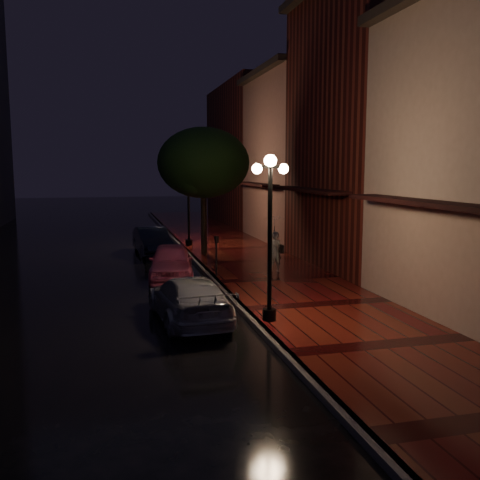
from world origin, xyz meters
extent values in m
plane|color=black|center=(0.00, 0.00, 0.00)|extent=(120.00, 120.00, 0.00)
cube|color=#4E0D0E|center=(2.25, 0.00, 0.07)|extent=(4.50, 60.00, 0.15)
cube|color=#595451|center=(0.00, 0.00, 0.07)|extent=(0.25, 60.00, 0.15)
cube|color=#511914|center=(7.00, 2.00, 5.50)|extent=(5.00, 8.00, 11.00)
cube|color=#8C5951|center=(7.00, 10.00, 4.50)|extent=(5.00, 8.00, 9.00)
cube|color=#511914|center=(7.00, 20.00, 5.00)|extent=(5.00, 12.00, 10.00)
cylinder|color=black|center=(0.35, -5.00, 2.15)|extent=(0.12, 0.12, 4.00)
cylinder|color=black|center=(0.35, -5.00, 0.30)|extent=(0.36, 0.36, 0.30)
cube|color=black|center=(0.35, -5.00, 4.15)|extent=(0.70, 0.08, 0.08)
sphere|color=#FFCD99|center=(0.35, -5.00, 4.30)|extent=(0.32, 0.32, 0.32)
sphere|color=#FFCD99|center=(0.00, -5.00, 4.10)|extent=(0.26, 0.26, 0.26)
sphere|color=#FFCD99|center=(0.70, -5.00, 4.10)|extent=(0.26, 0.26, 0.26)
cylinder|color=black|center=(0.35, 9.00, 2.15)|extent=(0.12, 0.12, 4.00)
cylinder|color=black|center=(0.35, 9.00, 0.30)|extent=(0.36, 0.36, 0.30)
cube|color=black|center=(0.35, 9.00, 4.15)|extent=(0.70, 0.08, 0.08)
sphere|color=#FFCD99|center=(0.35, 9.00, 4.30)|extent=(0.32, 0.32, 0.32)
sphere|color=#FFCD99|center=(0.00, 9.00, 4.10)|extent=(0.26, 0.26, 0.26)
sphere|color=#FFCD99|center=(0.70, 9.00, 4.10)|extent=(0.26, 0.26, 0.26)
cylinder|color=black|center=(0.60, 6.00, 1.75)|extent=(0.28, 0.28, 3.20)
ellipsoid|color=black|center=(0.60, 6.00, 4.35)|extent=(4.16, 4.16, 3.20)
sphere|color=black|center=(1.30, 6.60, 3.75)|extent=(1.80, 1.80, 1.80)
sphere|color=black|center=(0.00, 5.30, 3.85)|extent=(1.80, 1.80, 1.80)
imported|color=#D7587E|center=(-1.45, 1.48, 0.67)|extent=(2.07, 4.09, 1.33)
imported|color=black|center=(-1.64, 7.56, 0.65)|extent=(1.72, 4.04, 1.30)
imported|color=#A4A3AA|center=(-1.63, -4.09, 0.61)|extent=(2.04, 4.35, 1.23)
imported|color=silver|center=(2.48, 1.26, 0.93)|extent=(0.60, 0.42, 1.56)
imported|color=silver|center=(2.48, 1.26, 1.92)|extent=(0.91, 0.93, 0.83)
cylinder|color=black|center=(2.48, 1.26, 1.29)|extent=(0.02, 0.02, 1.25)
cube|color=black|center=(2.74, 1.21, 1.03)|extent=(0.12, 0.29, 0.31)
cylinder|color=black|center=(0.15, 0.95, 0.78)|extent=(0.07, 0.07, 1.26)
cube|color=black|center=(0.15, 0.95, 1.53)|extent=(0.17, 0.15, 0.25)
camera|label=1|loc=(-3.70, -18.05, 4.13)|focal=40.00mm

